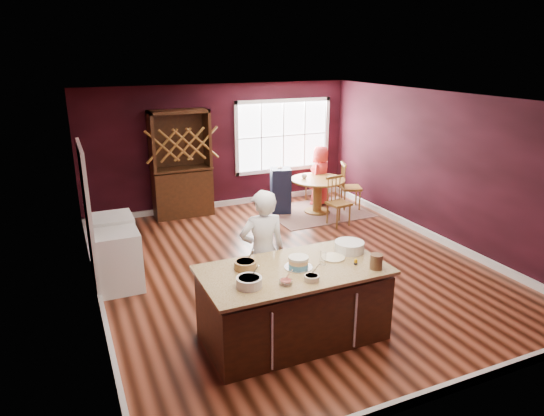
{
  "coord_description": "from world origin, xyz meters",
  "views": [
    {
      "loc": [
        -3.22,
        -6.54,
        3.38
      ],
      "look_at": [
        -0.34,
        -0.04,
        1.05
      ],
      "focal_mm": 32.0,
      "sensor_mm": 36.0,
      "label": 1
    }
  ],
  "objects_px": {
    "baker": "(263,252)",
    "washer": "(119,261)",
    "dining_table": "(317,189)",
    "seated_woman": "(320,176)",
    "high_chair": "(281,190)",
    "dryer": "(113,244)",
    "chair_south": "(339,201)",
    "hutch": "(181,164)",
    "kitchen_island": "(293,305)",
    "chair_east": "(351,186)",
    "layer_cake": "(298,262)",
    "chair_north": "(315,181)",
    "toddler": "(279,176)"
  },
  "relations": [
    {
      "from": "baker",
      "to": "washer",
      "type": "distance_m",
      "value": 2.24
    },
    {
      "from": "dining_table",
      "to": "baker",
      "type": "xyz_separation_m",
      "value": [
        -2.7,
        -3.37,
        0.32
      ]
    },
    {
      "from": "baker",
      "to": "washer",
      "type": "height_order",
      "value": "baker"
    },
    {
      "from": "seated_woman",
      "to": "high_chair",
      "type": "bearing_deg",
      "value": -28.63
    },
    {
      "from": "dryer",
      "to": "dining_table",
      "type": "bearing_deg",
      "value": 16.57
    },
    {
      "from": "chair_south",
      "to": "seated_woman",
      "type": "height_order",
      "value": "seated_woman"
    },
    {
      "from": "seated_woman",
      "to": "dryer",
      "type": "relative_size",
      "value": 1.44
    },
    {
      "from": "dining_table",
      "to": "chair_south",
      "type": "distance_m",
      "value": 0.87
    },
    {
      "from": "seated_woman",
      "to": "dining_table",
      "type": "bearing_deg",
      "value": 18.54
    },
    {
      "from": "baker",
      "to": "seated_woman",
      "type": "relative_size",
      "value": 1.26
    },
    {
      "from": "chair_south",
      "to": "hutch",
      "type": "height_order",
      "value": "hutch"
    },
    {
      "from": "kitchen_island",
      "to": "washer",
      "type": "relative_size",
      "value": 2.47
    },
    {
      "from": "chair_south",
      "to": "high_chair",
      "type": "distance_m",
      "value": 1.41
    },
    {
      "from": "baker",
      "to": "chair_east",
      "type": "height_order",
      "value": "baker"
    },
    {
      "from": "layer_cake",
      "to": "chair_north",
      "type": "xyz_separation_m",
      "value": [
        2.92,
        4.9,
        -0.53
      ]
    },
    {
      "from": "kitchen_island",
      "to": "dryer",
      "type": "bearing_deg",
      "value": 122.22
    },
    {
      "from": "chair_east",
      "to": "toddler",
      "type": "height_order",
      "value": "chair_east"
    },
    {
      "from": "layer_cake",
      "to": "chair_north",
      "type": "bearing_deg",
      "value": 59.17
    },
    {
      "from": "chair_south",
      "to": "seated_woman",
      "type": "distance_m",
      "value": 1.4
    },
    {
      "from": "chair_east",
      "to": "seated_woman",
      "type": "distance_m",
      "value": 0.74
    },
    {
      "from": "baker",
      "to": "layer_cake",
      "type": "height_order",
      "value": "baker"
    },
    {
      "from": "kitchen_island",
      "to": "dining_table",
      "type": "bearing_deg",
      "value": 57.54
    },
    {
      "from": "chair_north",
      "to": "toddler",
      "type": "xyz_separation_m",
      "value": [
        -1.12,
        -0.44,
        0.35
      ]
    },
    {
      "from": "layer_cake",
      "to": "high_chair",
      "type": "relative_size",
      "value": 0.33
    },
    {
      "from": "kitchen_island",
      "to": "chair_south",
      "type": "height_order",
      "value": "chair_south"
    },
    {
      "from": "baker",
      "to": "high_chair",
      "type": "distance_m",
      "value": 4.22
    },
    {
      "from": "washer",
      "to": "high_chair",
      "type": "bearing_deg",
      "value": 31.89
    },
    {
      "from": "toddler",
      "to": "hutch",
      "type": "xyz_separation_m",
      "value": [
        -1.95,
        0.65,
        0.3
      ]
    },
    {
      "from": "baker",
      "to": "chair_south",
      "type": "bearing_deg",
      "value": -131.93
    },
    {
      "from": "seated_woman",
      "to": "washer",
      "type": "xyz_separation_m",
      "value": [
        -4.71,
        -2.43,
        -0.23
      ]
    },
    {
      "from": "baker",
      "to": "washer",
      "type": "xyz_separation_m",
      "value": [
        -1.68,
        1.43,
        -0.4
      ]
    },
    {
      "from": "chair_south",
      "to": "dryer",
      "type": "bearing_deg",
      "value": 178.33
    },
    {
      "from": "toddler",
      "to": "dining_table",
      "type": "bearing_deg",
      "value": -25.02
    },
    {
      "from": "chair_south",
      "to": "baker",
      "type": "bearing_deg",
      "value": -144.59
    },
    {
      "from": "layer_cake",
      "to": "kitchen_island",
      "type": "bearing_deg",
      "value": -176.96
    },
    {
      "from": "seated_woman",
      "to": "baker",
      "type": "bearing_deg",
      "value": 15.16
    },
    {
      "from": "hutch",
      "to": "toddler",
      "type": "bearing_deg",
      "value": -18.38
    },
    {
      "from": "hutch",
      "to": "dryer",
      "type": "bearing_deg",
      "value": -126.19
    },
    {
      "from": "dining_table",
      "to": "toddler",
      "type": "relative_size",
      "value": 4.48
    },
    {
      "from": "toddler",
      "to": "seated_woman",
      "type": "bearing_deg",
      "value": 6.93
    },
    {
      "from": "toddler",
      "to": "layer_cake",
      "type": "bearing_deg",
      "value": -112.0
    },
    {
      "from": "chair_east",
      "to": "chair_south",
      "type": "relative_size",
      "value": 1.06
    },
    {
      "from": "chair_north",
      "to": "kitchen_island",
      "type": "bearing_deg",
      "value": 54.68
    },
    {
      "from": "layer_cake",
      "to": "chair_east",
      "type": "xyz_separation_m",
      "value": [
        3.36,
        4.05,
        -0.46
      ]
    },
    {
      "from": "chair_east",
      "to": "chair_north",
      "type": "distance_m",
      "value": 0.96
    },
    {
      "from": "kitchen_island",
      "to": "chair_north",
      "type": "xyz_separation_m",
      "value": [
        2.99,
        4.9,
        0.02
      ]
    },
    {
      "from": "chair_east",
      "to": "high_chair",
      "type": "xyz_separation_m",
      "value": [
        -1.53,
        0.39,
        -0.02
      ]
    },
    {
      "from": "baker",
      "to": "seated_woman",
      "type": "bearing_deg",
      "value": -122.9
    },
    {
      "from": "chair_north",
      "to": "seated_woman",
      "type": "height_order",
      "value": "seated_woman"
    },
    {
      "from": "chair_south",
      "to": "toddler",
      "type": "bearing_deg",
      "value": 114.55
    }
  ]
}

